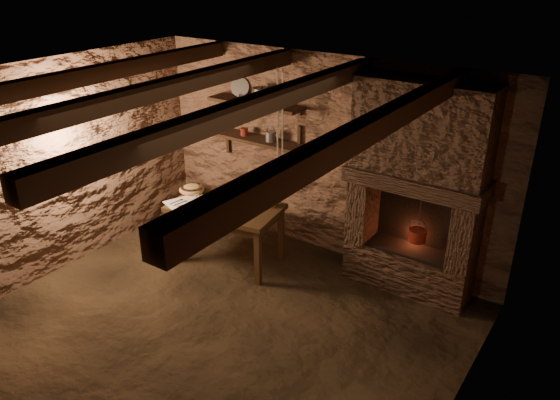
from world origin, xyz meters
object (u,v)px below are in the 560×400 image
Objects in this scene: wooden_bowl at (192,190)px; work_table at (226,231)px; stoneware_jug at (270,191)px; red_pot at (417,234)px; iron_stockpot at (262,96)px.

work_table is at bearing -6.68° from wooden_bowl.
stoneware_jug is 0.84× the size of red_pot.
stoneware_jug is 1.69m from red_pot.
work_table is at bearing -89.08° from iron_stockpot.
iron_stockpot reaches higher than work_table.
wooden_bowl is (-0.58, 0.07, 0.37)m from work_table.
iron_stockpot is at bearing 81.88° from work_table.
stoneware_jug reaches higher than work_table.
wooden_bowl is at bearing -129.48° from iron_stockpot.
work_table is 2.19m from red_pot.
work_table is 0.74m from stoneware_jug.
wooden_bowl is 1.46× the size of iron_stockpot.
stoneware_jug reaches higher than wooden_bowl.
red_pot is (2.08, 0.64, 0.30)m from work_table.
iron_stockpot is 0.39× the size of red_pot.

